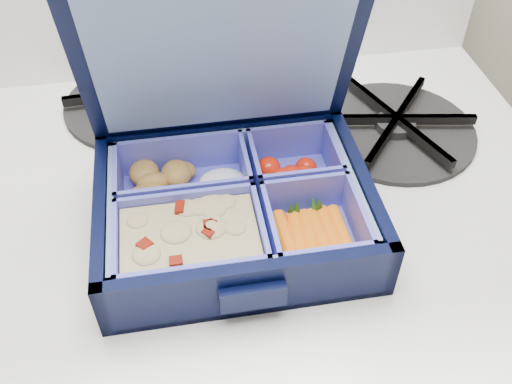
{
  "coord_description": "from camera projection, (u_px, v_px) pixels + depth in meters",
  "views": [
    {
      "loc": [
        -0.66,
        1.25,
        1.41
      ],
      "look_at": [
        -0.59,
        1.63,
        1.03
      ],
      "focal_mm": 40.0,
      "sensor_mm": 36.0,
      "label": 1
    }
  ],
  "objects": [
    {
      "name": "burner_grate",
      "position": [
        396.0,
        123.0,
        0.66
      ],
      "size": [
        0.22,
        0.22,
        0.03
      ],
      "primitive_type": "cylinder",
      "rotation": [
        0.0,
        0.0,
        -0.16
      ],
      "color": "black",
      "rests_on": "stove"
    },
    {
      "name": "bento_box",
      "position": [
        235.0,
        209.0,
        0.54
      ],
      "size": [
        0.26,
        0.2,
        0.06
      ],
      "primitive_type": null,
      "rotation": [
        0.0,
        0.0,
        0.0
      ],
      "color": "black",
      "rests_on": "stove"
    },
    {
      "name": "burner_grate_rear",
      "position": [
        140.0,
        98.0,
        0.7
      ],
      "size": [
        0.2,
        0.2,
        0.02
      ],
      "primitive_type": "cylinder",
      "rotation": [
        0.0,
        0.0,
        0.05
      ],
      "color": "black",
      "rests_on": "stove"
    },
    {
      "name": "fork",
      "position": [
        295.0,
        124.0,
        0.68
      ],
      "size": [
        0.18,
        0.13,
        0.01
      ],
      "primitive_type": null,
      "rotation": [
        0.0,
        0.0,
        -1.0
      ],
      "color": "silver",
      "rests_on": "stove"
    }
  ]
}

